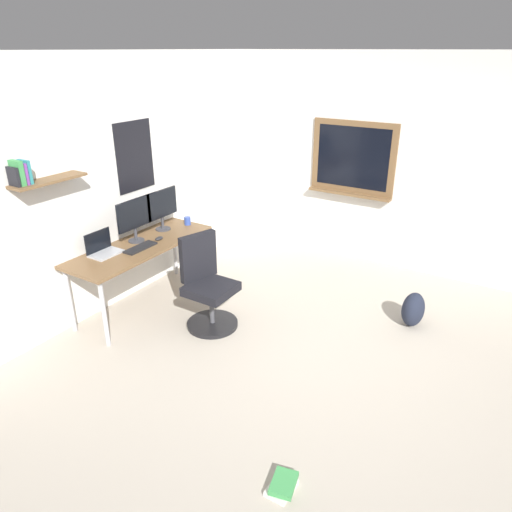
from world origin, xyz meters
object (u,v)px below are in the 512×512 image
coffee_mug (187,221)px  backpack (413,309)px  laptop (103,249)px  computer_mouse (159,238)px  desk (142,250)px  monitor_primary (134,217)px  keyboard (140,248)px  book_stack_on_floor (283,485)px  monitor_secondary (162,207)px  office_chair (207,288)px

coffee_mug → backpack: 2.68m
laptop → computer_mouse: 0.61m
desk → monitor_primary: bearing=66.8°
keyboard → coffee_mug: (0.82, 0.05, 0.04)m
computer_mouse → backpack: bearing=-69.7°
coffee_mug → book_stack_on_floor: (-2.05, -2.43, -0.73)m
laptop → keyboard: (0.29, -0.22, -0.04)m
computer_mouse → keyboard: bearing=180.0°
monitor_primary → keyboard: bearing=-125.9°
laptop → backpack: size_ratio=0.87×
backpack → coffee_mug: bearing=98.8°
backpack → book_stack_on_floor: backpack is taller
keyboard → book_stack_on_floor: 2.76m
desk → laptop: (-0.38, 0.15, 0.12)m
desk → book_stack_on_floor: size_ratio=7.01×
coffee_mug → backpack: coffee_mug is taller
monitor_primary → monitor_secondary: size_ratio=1.00×
monitor_primary → computer_mouse: size_ratio=4.46×
desk → backpack: 2.88m
office_chair → book_stack_on_floor: size_ratio=3.98×
desk → laptop: bearing=158.8°
monitor_secondary → book_stack_on_floor: size_ratio=1.95×
desk → computer_mouse: bearing=-21.1°
monitor_primary → monitor_secondary: 0.42m
computer_mouse → backpack: size_ratio=0.29×
office_chair → laptop: bearing=113.8°
laptop → keyboard: bearing=-37.1°
monitor_primary → backpack: size_ratio=1.30×
desk → coffee_mug: (0.74, -0.03, 0.11)m
monitor_secondary → keyboard: monitor_secondary is taller
office_chair → coffee_mug: bearing=49.3°
monitor_secondary → coffee_mug: 0.38m
office_chair → monitor_primary: bearing=90.5°
monitor_secondary → backpack: 2.90m
monitor_primary → coffee_mug: monitor_primary is taller
monitor_secondary → keyboard: 0.63m
office_chair → keyboard: office_chair is taller
monitor_primary → computer_mouse: 0.34m
computer_mouse → desk: bearing=158.9°
office_chair → book_stack_on_floor: office_chair is taller
coffee_mug → book_stack_on_floor: 3.26m
office_chair → monitor_primary: 1.09m
desk → office_chair: 0.86m
laptop → monitor_secondary: bearing=-3.3°
coffee_mug → book_stack_on_floor: bearing=-130.1°
keyboard → book_stack_on_floor: bearing=-117.3°
office_chair → computer_mouse: (0.15, 0.75, 0.33)m
laptop → monitor_primary: monitor_primary is taller
office_chair → keyboard: (-0.13, 0.75, 0.32)m
office_chair → monitor_primary: (-0.01, 0.92, 0.58)m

